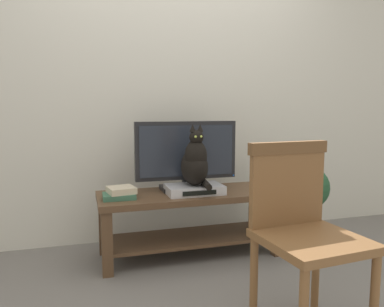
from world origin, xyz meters
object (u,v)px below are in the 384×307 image
(tv, at_px, (186,155))
(potted_plant, at_px, (307,205))
(tv_stand, at_px, (190,211))
(media_box, at_px, (194,189))
(book_stack, at_px, (120,193))
(wooden_chair, at_px, (301,222))
(cat, at_px, (195,162))

(tv, bearing_deg, potted_plant, -17.97)
(tv_stand, height_order, potted_plant, potted_plant)
(media_box, relative_size, book_stack, 1.78)
(tv_stand, relative_size, potted_plant, 2.03)
(media_box, bearing_deg, tv, 96.54)
(tv, distance_m, media_box, 0.28)
(tv, distance_m, wooden_chair, 1.22)
(tv, relative_size, cat, 1.75)
(tv_stand, height_order, media_box, media_box)
(potted_plant, bearing_deg, cat, 172.14)
(potted_plant, bearing_deg, tv_stand, 168.13)
(cat, xyz_separation_m, wooden_chair, (0.22, -1.01, -0.16))
(tv, height_order, potted_plant, tv)
(tv_stand, distance_m, tv, 0.42)
(book_stack, bearing_deg, cat, -2.09)
(media_box, distance_m, cat, 0.20)
(book_stack, bearing_deg, potted_plant, -5.66)
(book_stack, bearing_deg, media_box, -0.49)
(tv_stand, bearing_deg, media_box, -71.15)
(tv_stand, height_order, cat, cat)
(media_box, bearing_deg, tv_stand, 108.85)
(book_stack, height_order, potted_plant, potted_plant)
(cat, bearing_deg, potted_plant, -7.86)
(tv, relative_size, media_box, 1.91)
(tv, height_order, book_stack, tv)
(tv_stand, xyz_separation_m, book_stack, (-0.51, -0.05, 0.18))
(cat, distance_m, potted_plant, 0.93)
(cat, distance_m, wooden_chair, 1.05)
(cat, bearing_deg, tv, 96.34)
(cat, relative_size, book_stack, 1.94)
(potted_plant, bearing_deg, media_box, 171.18)
(tv, xyz_separation_m, potted_plant, (0.87, -0.28, -0.39))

